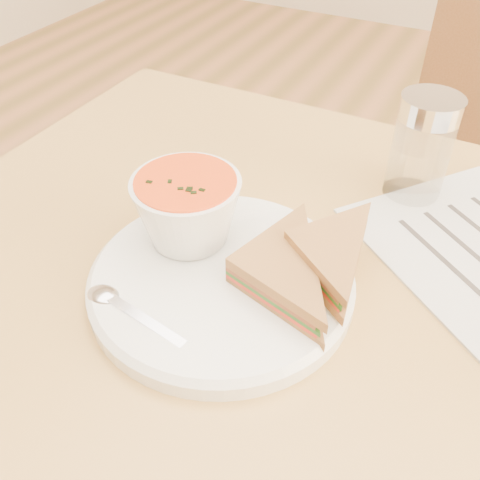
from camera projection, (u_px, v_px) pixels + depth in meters
The scene contains 8 objects.
dining_table at pixel (320, 475), 0.77m from camera, with size 1.00×0.70×0.75m, color olive, non-canonical shape.
chair_far at pixel (469, 248), 1.03m from camera, with size 0.40×0.40×0.89m, color brown, non-canonical shape.
plate at pixel (222, 281), 0.52m from camera, with size 0.26×0.26×0.02m, color white, non-canonical shape.
soup_bowl at pixel (188, 213), 0.53m from camera, with size 0.11×0.11×0.07m, color white, non-canonical shape.
sandwich_half_a at pixel (226, 272), 0.50m from camera, with size 0.12×0.12×0.04m, color #B27C3F, non-canonical shape.
sandwich_half_b at pixel (283, 244), 0.51m from camera, with size 0.10×0.10×0.03m, color #B27C3F, non-canonical shape.
spoon at pixel (141, 319), 0.47m from camera, with size 0.16×0.03×0.01m, color silver, non-canonical shape.
condiment_shaker at pixel (421, 148), 0.61m from camera, with size 0.07×0.07×0.12m, color silver, non-canonical shape.
Camera 1 is at (0.07, -0.37, 1.13)m, focal length 40.00 mm.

